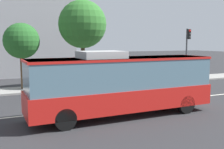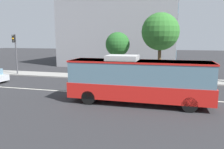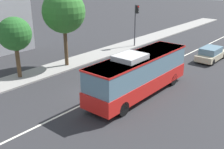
% 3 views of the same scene
% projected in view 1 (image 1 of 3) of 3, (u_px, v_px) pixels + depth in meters
% --- Properties ---
extents(ground_plane, '(160.00, 160.00, 0.00)m').
position_uv_depth(ground_plane, '(78.00, 110.00, 15.45)').
color(ground_plane, '#28282B').
extents(sidewalk_kerb, '(80.00, 2.91, 0.14)m').
position_uv_depth(sidewalk_kerb, '(51.00, 88.00, 22.31)').
color(sidewalk_kerb, gray).
rests_on(sidewalk_kerb, ground_plane).
extents(lane_centre_line, '(76.00, 0.16, 0.01)m').
position_uv_depth(lane_centre_line, '(78.00, 110.00, 15.45)').
color(lane_centre_line, silver).
rests_on(lane_centre_line, ground_plane).
extents(transit_bus, '(10.02, 2.58, 3.46)m').
position_uv_depth(transit_bus, '(122.00, 82.00, 14.15)').
color(transit_bus, red).
rests_on(transit_bus, ground_plane).
extents(traffic_light_near_corner, '(0.34, 0.62, 5.20)m').
position_uv_depth(traffic_light_near_corner, '(188.00, 45.00, 26.33)').
color(traffic_light_near_corner, '#47474C').
rests_on(traffic_light_near_corner, ground_plane).
extents(street_tree_kerbside_left, '(4.06, 4.06, 7.42)m').
position_uv_depth(street_tree_kerbside_left, '(83.00, 24.00, 22.56)').
color(street_tree_kerbside_left, '#4C3823').
rests_on(street_tree_kerbside_left, ground_plane).
extents(street_tree_kerbside_centre, '(2.85, 2.85, 5.42)m').
position_uv_depth(street_tree_kerbside_centre, '(22.00, 41.00, 21.32)').
color(street_tree_kerbside_centre, '#4C3823').
rests_on(street_tree_kerbside_centre, ground_plane).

